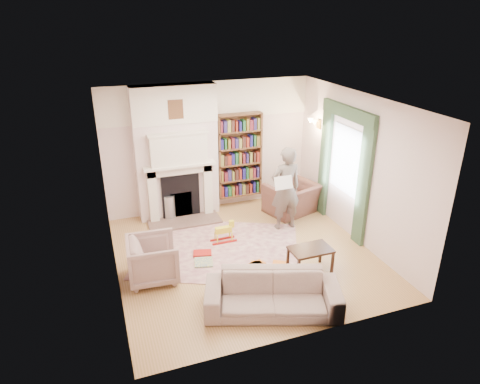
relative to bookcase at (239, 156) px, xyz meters
name	(u,v)px	position (x,y,z in m)	size (l,w,h in m)	color
floor	(245,255)	(-0.65, -2.12, -1.18)	(4.50, 4.50, 0.00)	olive
ceiling	(245,102)	(-0.65, -2.12, 1.62)	(4.50, 4.50, 0.00)	white
wall_back	(209,147)	(-0.65, 0.13, 0.22)	(4.50, 4.50, 0.00)	beige
wall_front	(307,248)	(-0.65, -4.37, 0.22)	(4.50, 4.50, 0.00)	beige
wall_left	(108,202)	(-2.90, -2.12, 0.22)	(4.50, 4.50, 0.00)	beige
wall_right	(358,169)	(1.60, -2.12, 0.22)	(4.50, 4.50, 0.00)	beige
fireplace	(177,154)	(-1.40, -0.07, 0.21)	(1.70, 0.58, 2.80)	beige
bookcase	(239,156)	(0.00, 0.00, 0.00)	(1.00, 0.24, 1.85)	brown
window	(346,160)	(1.58, -1.72, 0.27)	(0.02, 0.90, 1.30)	silver
curtain_left	(364,185)	(1.55, -2.42, 0.02)	(0.07, 0.32, 2.40)	#2E4830
curtain_right	(325,161)	(1.55, -1.02, 0.02)	(0.07, 0.32, 2.40)	#2E4830
pelmet	(348,113)	(1.54, -1.72, 1.20)	(0.09, 1.70, 0.24)	#2E4830
wall_sconce	(311,125)	(1.38, -0.62, 0.72)	(0.20, 0.24, 0.24)	gold
rug	(219,249)	(-1.04, -1.79, -1.17)	(2.90, 2.23, 0.01)	beige
armchair_reading	(292,199)	(0.93, -0.80, -0.84)	(1.03, 0.90, 0.67)	#522C2B
armchair_left	(153,259)	(-2.33, -2.32, -0.81)	(0.78, 0.81, 0.73)	#AEA190
sofa	(273,294)	(-0.80, -3.73, -0.89)	(1.98, 0.78, 0.58)	#AEA58F
man_reading	(286,189)	(0.48, -1.40, -0.31)	(0.63, 0.41, 1.73)	#5F544C
newspaper	(283,183)	(0.33, -1.60, -0.08)	(0.37, 0.02, 0.26)	white
coffee_table	(310,260)	(0.21, -3.00, -0.95)	(0.70, 0.45, 0.45)	black
paraffin_heater	(170,207)	(-1.65, -0.23, -0.90)	(0.24, 0.24, 0.55)	#ADB0B5
rocking_horse	(223,232)	(-0.87, -1.55, -0.96)	(0.49, 0.20, 0.43)	yellow
board_game	(204,262)	(-1.43, -2.16, -1.15)	(0.32, 0.32, 0.03)	#E6DF51
game_box_lid	(202,254)	(-1.38, -1.89, -1.14)	(0.33, 0.22, 0.05)	#AB1913
comic_annuals	(262,264)	(-0.48, -2.55, -1.16)	(0.72, 0.40, 0.02)	red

